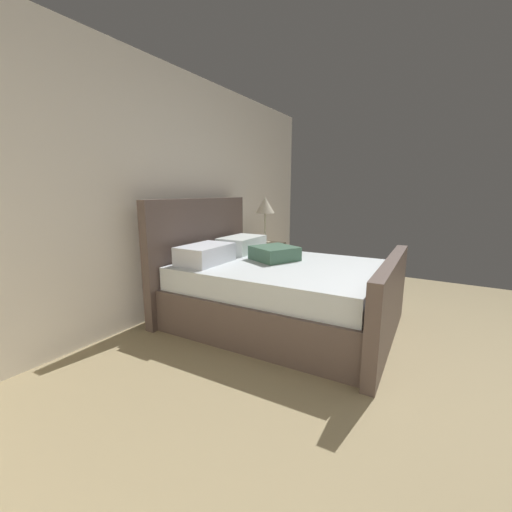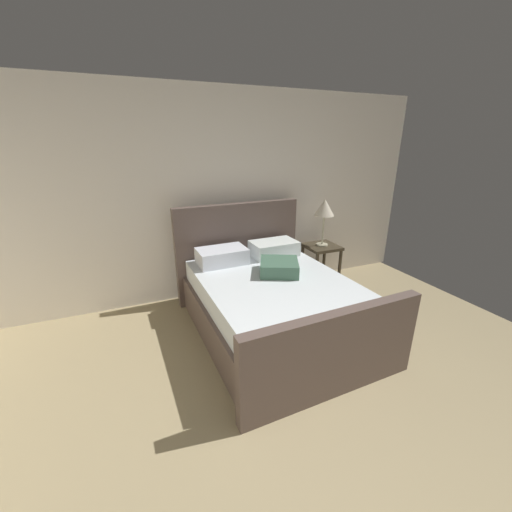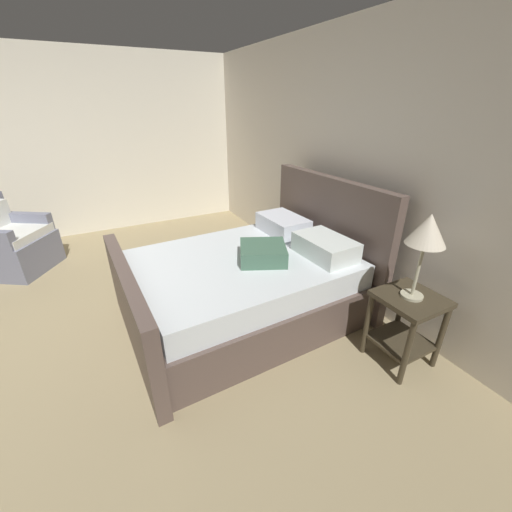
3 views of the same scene
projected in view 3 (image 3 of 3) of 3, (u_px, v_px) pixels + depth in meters
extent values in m
cube|color=#998862|center=(1.00, 369.00, 2.55)|extent=(5.75, 6.45, 0.02)
cube|color=silver|center=(339.00, 166.00, 3.35)|extent=(5.87, 0.12, 2.59)
cube|color=beige|center=(4.00, 151.00, 4.31)|extent=(0.12, 6.57, 2.59)
cube|color=brown|center=(243.00, 297.00, 3.10)|extent=(1.59, 1.97, 0.40)
cube|color=brown|center=(327.00, 237.00, 3.37)|extent=(1.64, 0.16, 1.24)
cube|color=brown|center=(132.00, 312.00, 2.57)|extent=(1.64, 0.16, 0.77)
cube|color=silver|center=(243.00, 268.00, 2.97)|extent=(1.50, 1.90, 0.22)
cube|color=silver|center=(283.00, 224.00, 3.45)|extent=(0.57, 0.38, 0.18)
cube|color=silver|center=(325.00, 247.00, 2.92)|extent=(0.57, 0.38, 0.18)
cube|color=#436953|center=(263.00, 253.00, 2.85)|extent=(0.53, 0.53, 0.14)
cube|color=#3A3222|center=(411.00, 299.00, 2.39)|extent=(0.44, 0.44, 0.04)
cube|color=#3A3222|center=(400.00, 341.00, 2.56)|extent=(0.40, 0.40, 0.02)
cylinder|color=#3A3222|center=(367.00, 324.00, 2.59)|extent=(0.04, 0.04, 0.56)
cylinder|color=#3A3222|center=(406.00, 354.00, 2.29)|extent=(0.04, 0.04, 0.56)
cylinder|color=#3A3222|center=(400.00, 311.00, 2.75)|extent=(0.04, 0.04, 0.56)
cylinder|color=#3A3222|center=(441.00, 338.00, 2.44)|extent=(0.04, 0.04, 0.56)
cylinder|color=#B7B293|center=(412.00, 295.00, 2.37)|extent=(0.16, 0.16, 0.02)
cylinder|color=#B7B293|center=(418.00, 270.00, 2.28)|extent=(0.02, 0.02, 0.40)
cone|color=beige|center=(428.00, 229.00, 2.14)|extent=(0.26, 0.26, 0.22)
cube|color=slate|center=(16.00, 254.00, 3.93)|extent=(1.00, 1.00, 0.42)
cube|color=silver|center=(9.00, 235.00, 3.82)|extent=(0.92, 0.92, 0.10)
cube|color=slate|center=(27.00, 221.00, 4.07)|extent=(0.44, 0.60, 0.22)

